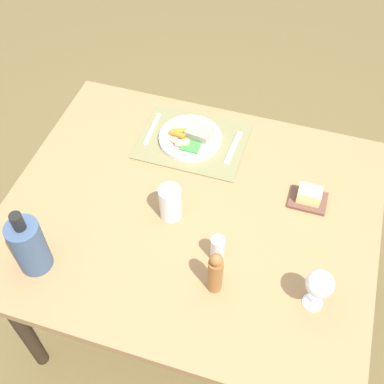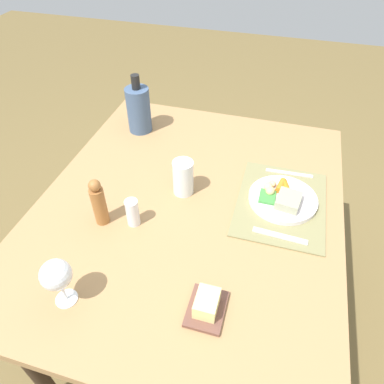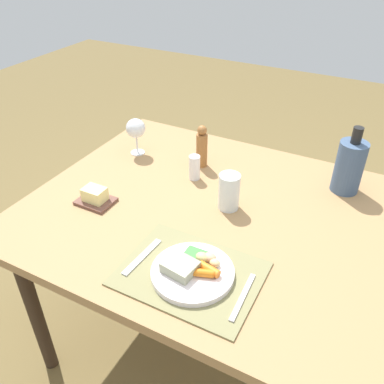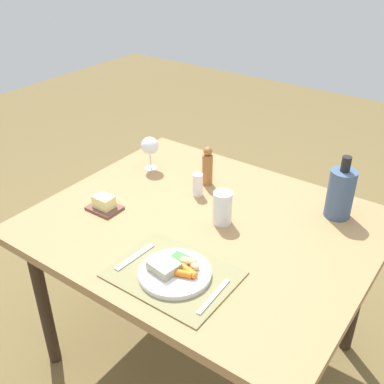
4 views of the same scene
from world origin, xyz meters
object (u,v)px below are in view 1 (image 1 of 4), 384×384
wine_glass (320,285)px  butter_dish (309,197)px  dinner_plate (191,137)px  water_tumbler (170,204)px  pepper_mill (215,273)px  fork (233,147)px  knife (152,129)px  cooler_bottle (29,246)px  salt_shaker (217,249)px  dining_table (190,222)px

wine_glass → butter_dish: bearing=-78.9°
dinner_plate → water_tumbler: size_ratio=1.80×
butter_dish → pepper_mill: 0.48m
fork → butter_dish: butter_dish is taller
knife → pepper_mill: size_ratio=1.00×
fork → butter_dish: size_ratio=1.36×
butter_dish → knife: bearing=-14.7°
dinner_plate → cooler_bottle: (0.30, 0.66, 0.08)m
dinner_plate → salt_shaker: salt_shaker is taller
fork → butter_dish: 0.35m
knife → water_tumbler: (-0.20, 0.37, 0.05)m
water_tumbler → pepper_mill: bearing=134.7°
water_tumbler → dining_table: bearing=-146.1°
wine_glass → water_tumbler: bearing=-19.6°
knife → dining_table: bearing=125.9°
butter_dish → cooler_bottle: (0.78, 0.51, 0.08)m
fork → wine_glass: 0.68m
knife → pepper_mill: (-0.42, 0.59, 0.08)m
fork → wine_glass: bearing=128.6°
fork → cooler_bottle: bearing=58.4°
dining_table → butter_dish: (-0.38, -0.16, 0.10)m
butter_dish → wine_glass: size_ratio=0.81×
dining_table → fork: 0.34m
salt_shaker → cooler_bottle: (0.54, 0.19, 0.05)m
pepper_mill → dining_table: bearing=-58.1°
dinner_plate → wine_glass: bearing=135.9°
dinner_plate → pepper_mill: bearing=114.2°
wine_glass → fork: bearing=-54.8°
knife → water_tumbler: bearing=116.6°
wine_glass → knife: bearing=-37.5°
cooler_bottle → knife: bearing=-101.8°
dinner_plate → butter_dish: butter_dish is taller
dinner_plate → salt_shaker: size_ratio=2.41×
fork → dinner_plate: bearing=6.6°
pepper_mill → water_tumbler: size_ratio=1.34×
dinner_plate → salt_shaker: (-0.24, 0.47, 0.03)m
dining_table → water_tumbler: water_tumbler is taller
dinner_plate → fork: 0.17m
knife → pepper_mill: pepper_mill is taller
dining_table → cooler_bottle: 0.56m
dining_table → salt_shaker: bearing=132.3°
fork → knife: same height
dinner_plate → knife: dinner_plate is taller
dinner_plate → pepper_mill: 0.63m
butter_dish → wine_glass: (-0.08, 0.38, 0.09)m
fork → salt_shaker: size_ratio=1.76×
knife → salt_shaker: size_ratio=1.79×
dinner_plate → butter_dish: size_ratio=1.86×
dinner_plate → knife: size_ratio=1.35×
butter_dish → cooler_bottle: size_ratio=0.50×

